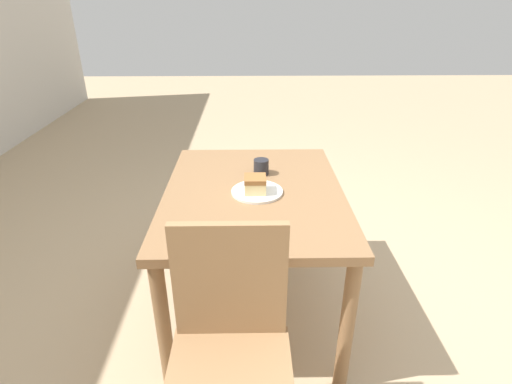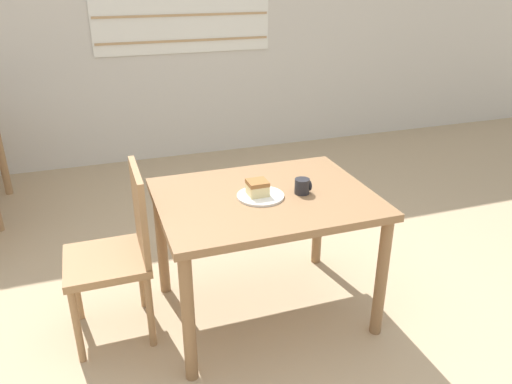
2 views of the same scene
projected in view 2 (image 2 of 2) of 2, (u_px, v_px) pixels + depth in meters
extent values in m
plane|color=tan|center=(270.00, 352.00, 2.51)|extent=(14.00, 14.00, 0.00)
cube|color=beige|center=(155.00, 11.00, 4.54)|extent=(10.00, 0.06, 2.80)
cube|color=tan|center=(185.00, 41.00, 4.68)|extent=(1.64, 0.01, 0.02)
cube|color=tan|center=(183.00, 15.00, 4.59)|extent=(1.64, 0.01, 0.02)
cube|color=olive|center=(265.00, 199.00, 2.54)|extent=(1.09, 0.84, 0.04)
cylinder|color=olive|center=(188.00, 319.00, 2.22)|extent=(0.06, 0.06, 0.67)
cylinder|color=olive|center=(381.00, 278.00, 2.51)|extent=(0.06, 0.06, 0.67)
cylinder|color=olive|center=(162.00, 241.00, 2.85)|extent=(0.06, 0.06, 0.67)
cylinder|color=olive|center=(318.00, 216.00, 3.15)|extent=(0.06, 0.06, 0.67)
cylinder|color=#9E754C|center=(1.00, 156.00, 4.13)|extent=(0.06, 0.06, 0.68)
cube|color=#9E754C|center=(106.00, 261.00, 2.48)|extent=(0.41, 0.41, 0.04)
cylinder|color=#9E754C|center=(76.00, 286.00, 2.67)|extent=(0.04, 0.04, 0.42)
cylinder|color=#9E754C|center=(77.00, 327.00, 2.37)|extent=(0.04, 0.04, 0.42)
cylinder|color=#9E754C|center=(141.00, 275.00, 2.77)|extent=(0.04, 0.04, 0.42)
cylinder|color=#9E754C|center=(150.00, 312.00, 2.48)|extent=(0.04, 0.04, 0.42)
cube|color=#9E754C|center=(140.00, 212.00, 2.44)|extent=(0.03, 0.39, 0.45)
cylinder|color=white|center=(261.00, 196.00, 2.51)|extent=(0.24, 0.24, 0.01)
cube|color=beige|center=(257.00, 190.00, 2.50)|extent=(0.10, 0.10, 0.05)
cube|color=#936033|center=(257.00, 183.00, 2.48)|extent=(0.10, 0.10, 0.02)
cylinder|color=#232328|center=(302.00, 186.00, 2.53)|extent=(0.08, 0.08, 0.08)
torus|color=#232328|center=(309.00, 185.00, 2.55)|extent=(0.01, 0.06, 0.06)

